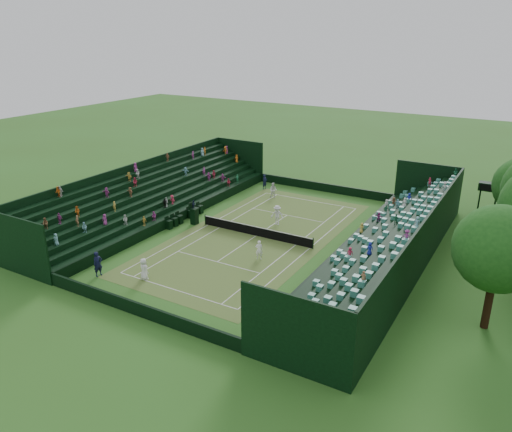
# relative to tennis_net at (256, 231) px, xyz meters

# --- Properties ---
(ground) EXTENTS (160.00, 160.00, 0.00)m
(ground) POSITION_rel_tennis_net_xyz_m (0.00, 0.00, -0.53)
(ground) COLOR #33631F
(ground) RESTS_ON ground
(court_surface) EXTENTS (12.97, 26.77, 0.01)m
(court_surface) POSITION_rel_tennis_net_xyz_m (0.00, 0.00, -0.52)
(court_surface) COLOR #357727
(court_surface) RESTS_ON ground
(perimeter_wall_north) EXTENTS (17.17, 0.20, 1.00)m
(perimeter_wall_north) POSITION_rel_tennis_net_xyz_m (0.00, 15.88, -0.03)
(perimeter_wall_north) COLOR black
(perimeter_wall_north) RESTS_ON ground
(perimeter_wall_south) EXTENTS (17.17, 0.20, 1.00)m
(perimeter_wall_south) POSITION_rel_tennis_net_xyz_m (0.00, -15.88, -0.03)
(perimeter_wall_south) COLOR black
(perimeter_wall_south) RESTS_ON ground
(perimeter_wall_east) EXTENTS (0.20, 31.77, 1.00)m
(perimeter_wall_east) POSITION_rel_tennis_net_xyz_m (8.48, 0.00, -0.03)
(perimeter_wall_east) COLOR black
(perimeter_wall_east) RESTS_ON ground
(perimeter_wall_west) EXTENTS (0.20, 31.77, 1.00)m
(perimeter_wall_west) POSITION_rel_tennis_net_xyz_m (-8.48, 0.00, -0.03)
(perimeter_wall_west) COLOR black
(perimeter_wall_west) RESTS_ON ground
(north_grandstand) EXTENTS (6.60, 32.00, 4.90)m
(north_grandstand) POSITION_rel_tennis_net_xyz_m (12.66, 0.00, 1.02)
(north_grandstand) COLOR black
(north_grandstand) RESTS_ON ground
(south_grandstand) EXTENTS (6.60, 32.00, 4.90)m
(south_grandstand) POSITION_rel_tennis_net_xyz_m (-12.66, 0.00, 1.02)
(south_grandstand) COLOR black
(south_grandstand) RESTS_ON ground
(tennis_net) EXTENTS (11.67, 0.10, 1.06)m
(tennis_net) POSITION_rel_tennis_net_xyz_m (0.00, 0.00, 0.00)
(tennis_net) COLOR black
(tennis_net) RESTS_ON ground
(scoreboard_tower) EXTENTS (2.00, 1.00, 3.70)m
(scoreboard_tower) POSITION_rel_tennis_net_xyz_m (17.75, 16.00, 2.62)
(scoreboard_tower) COLOR black
(scoreboard_tower) RESTS_ON ground
(umpire_chair) EXTENTS (0.79, 0.79, 2.47)m
(umpire_chair) POSITION_rel_tennis_net_xyz_m (-6.83, -0.38, 0.53)
(umpire_chair) COLOR black
(umpire_chair) RESTS_ON ground
(courtside_chairs) EXTENTS (0.57, 5.53, 1.23)m
(courtside_chairs) POSITION_rel_tennis_net_xyz_m (-8.18, -0.14, -0.06)
(courtside_chairs) COLOR black
(courtside_chairs) RESTS_ON ground
(player_near_west) EXTENTS (0.97, 0.76, 1.73)m
(player_near_west) POSITION_rel_tennis_net_xyz_m (-3.11, -11.71, 0.34)
(player_near_west) COLOR white
(player_near_west) RESTS_ON ground
(player_near_east) EXTENTS (0.72, 0.61, 1.69)m
(player_near_east) POSITION_rel_tennis_net_xyz_m (2.73, -4.16, 0.32)
(player_near_east) COLOR white
(player_near_east) RESTS_ON ground
(player_far_west) EXTENTS (0.97, 0.83, 1.73)m
(player_far_west) POSITION_rel_tennis_net_xyz_m (-4.04, 10.85, 0.34)
(player_far_west) COLOR white
(player_far_west) RESTS_ON ground
(player_far_east) EXTENTS (1.43, 1.01, 2.00)m
(player_far_east) POSITION_rel_tennis_net_xyz_m (0.33, 3.56, 0.48)
(player_far_east) COLOR white
(player_far_east) RESTS_ON ground
(line_judge_north) EXTENTS (0.57, 0.73, 1.78)m
(line_judge_north) POSITION_rel_tennis_net_xyz_m (-6.47, 13.16, 0.37)
(line_judge_north) COLOR black
(line_judge_north) RESTS_ON ground
(line_judge_south) EXTENTS (0.64, 0.82, 2.01)m
(line_judge_south) POSITION_rel_tennis_net_xyz_m (-6.59, -13.06, 0.48)
(line_judge_south) COLOR black
(line_judge_south) RESTS_ON ground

